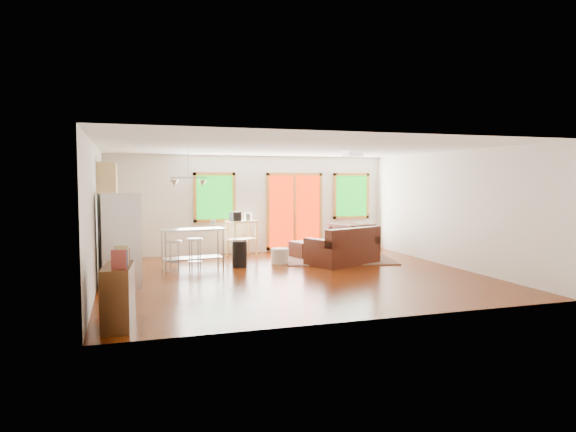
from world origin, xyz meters
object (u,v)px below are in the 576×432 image
object	(u,v)px
ottoman	(305,249)
island	(193,241)
coffee_table	(336,244)
armchair	(351,237)
loveseat	(344,250)
rug	(338,259)
kitchen_cart	(241,226)
refrigerator	(120,240)

from	to	relation	value
ottoman	island	bearing A→B (deg)	-165.18
ottoman	island	distance (m)	3.02
coffee_table	island	distance (m)	3.71
coffee_table	armchair	world-z (taller)	armchair
loveseat	island	size ratio (longest dim) A/B	1.29
rug	island	bearing A→B (deg)	-176.20
coffee_table	armchair	bearing A→B (deg)	36.59
loveseat	armchair	size ratio (longest dim) A/B	2.03
coffee_table	island	size ratio (longest dim) A/B	0.73
rug	ottoman	world-z (taller)	ottoman
coffee_table	armchair	distance (m)	0.78
rug	kitchen_cart	xyz separation A→B (m)	(-2.15, 1.30, 0.77)
coffee_table	refrigerator	bearing A→B (deg)	-157.98
rug	loveseat	distance (m)	0.83
rug	island	size ratio (longest dim) A/B	1.81
loveseat	ottoman	xyz separation A→B (m)	(-0.51, 1.27, -0.14)
refrigerator	coffee_table	bearing A→B (deg)	13.27
rug	ottoman	distance (m)	0.88
loveseat	kitchen_cart	size ratio (longest dim) A/B	1.62
ottoman	refrigerator	distance (m)	5.03
rug	kitchen_cart	world-z (taller)	kitchen_cart
armchair	kitchen_cart	distance (m)	2.92
refrigerator	kitchen_cart	bearing A→B (deg)	37.71
island	armchair	bearing A→B (deg)	13.10
rug	armchair	world-z (taller)	armchair
loveseat	coffee_table	size ratio (longest dim) A/B	1.76
coffee_table	ottoman	distance (m)	0.81
loveseat	island	bearing A→B (deg)	149.29
rug	armchair	size ratio (longest dim) A/B	2.85
coffee_table	island	world-z (taller)	island
ottoman	refrigerator	size ratio (longest dim) A/B	0.35
loveseat	coffee_table	distance (m)	1.07
refrigerator	ottoman	bearing A→B (deg)	19.03
kitchen_cart	island	bearing A→B (deg)	-132.87
loveseat	rug	bearing A→B (deg)	54.71
ottoman	refrigerator	world-z (taller)	refrigerator
loveseat	refrigerator	size ratio (longest dim) A/B	1.08
rug	kitchen_cart	bearing A→B (deg)	148.82
loveseat	coffee_table	world-z (taller)	loveseat
armchair	ottoman	bearing A→B (deg)	-9.01
kitchen_cart	ottoman	bearing A→B (deg)	-27.69
rug	armchair	distance (m)	1.12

